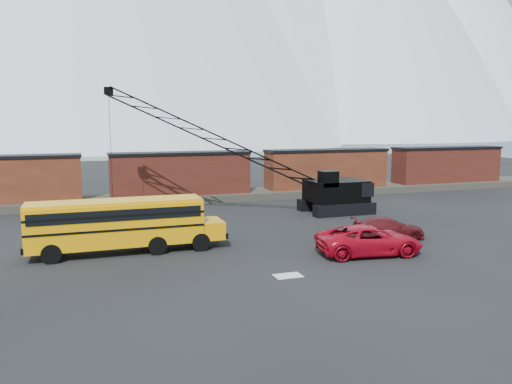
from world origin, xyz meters
The scene contains 11 objects.
ground centered at (0.00, 0.00, 0.00)m, with size 160.00×160.00×0.00m, color black.
gravel_berm centered at (0.00, 22.00, 0.35)m, with size 120.00×5.00×0.70m, color #413E35.
boxcar_west_near centered at (-16.00, 22.00, 2.76)m, with size 13.70×3.10×4.17m.
boxcar_mid centered at (0.00, 22.00, 2.76)m, with size 13.70×3.10×4.17m.
boxcar_east_near centered at (16.00, 22.00, 2.76)m, with size 13.70×3.10×4.17m.
boxcar_east_far centered at (32.00, 22.00, 2.76)m, with size 13.70×3.10×4.17m.
snow_patch centered at (0.50, -4.00, 0.01)m, with size 1.40×0.90×0.02m, color silver.
school_bus centered at (-7.01, 3.49, 1.79)m, with size 11.65×2.65×3.19m.
red_pickup centered at (6.65, -1.71, 0.86)m, with size 2.87×6.22×1.73m, color #B2081C.
maroon_suv centered at (10.14, 1.52, 0.69)m, with size 1.94×4.77×1.38m, color #4B0D11.
crawler_crane centered at (1.98, 13.10, 6.03)m, with size 21.66×5.96×10.69m.
Camera 1 is at (-9.11, -26.58, 7.72)m, focal length 35.00 mm.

